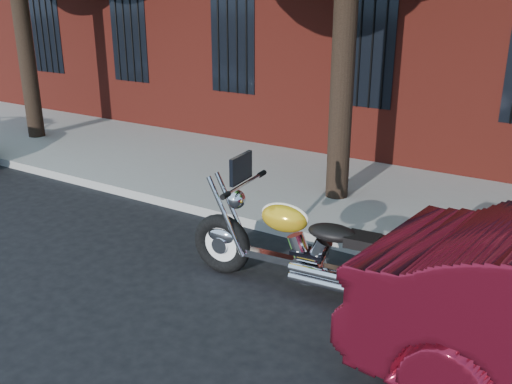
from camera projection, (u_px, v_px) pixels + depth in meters
The scene contains 4 objects.
ground at pixel (204, 265), 7.27m from camera, with size 120.00×120.00×0.00m, color black.
curb at pixel (261, 224), 8.35m from camera, with size 40.00×0.16×0.15m, color gray.
sidewalk at pixel (319, 188), 9.84m from camera, with size 40.00×3.60×0.15m, color gray.
motorcycle at pixel (317, 255), 6.37m from camera, with size 3.10×1.01×1.55m.
Camera 1 is at (4.06, -5.17, 3.33)m, focal length 40.00 mm.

